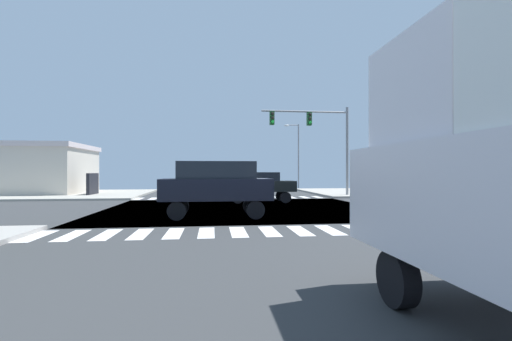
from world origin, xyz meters
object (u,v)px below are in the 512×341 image
(traffic_signal_mast, at_px, (315,130))
(sedan_nearside_1, at_px, (419,184))
(bank_building, at_px, (9,169))
(street_lamp, at_px, (296,150))
(suv_farside_1, at_px, (216,184))
(sedan_trailing_3, at_px, (260,184))

(traffic_signal_mast, distance_m, sedan_nearside_1, 8.26)
(bank_building, bearing_deg, traffic_signal_mast, -13.02)
(sedan_nearside_1, bearing_deg, bank_building, -107.96)
(traffic_signal_mast, distance_m, street_lamp, 14.18)
(sedan_nearside_1, distance_m, suv_farside_1, 15.19)
(sedan_trailing_3, bearing_deg, traffic_signal_mast, 131.32)
(traffic_signal_mast, relative_size, bank_building, 0.49)
(bank_building, height_order, sedan_trailing_3, bank_building)
(sedan_nearside_1, xyz_separation_m, suv_farside_1, (-13.48, -7.00, 0.28))
(suv_farside_1, xyz_separation_m, sedan_trailing_3, (2.80, 7.00, -0.28))
(bank_building, xyz_separation_m, sedan_nearside_1, (30.62, -9.92, -1.00))
(traffic_signal_mast, xyz_separation_m, sedan_nearside_1, (5.89, -4.20, -3.97))
(suv_farside_1, bearing_deg, bank_building, 45.36)
(sedan_trailing_3, bearing_deg, street_lamp, 159.85)
(traffic_signal_mast, xyz_separation_m, sedan_trailing_3, (-4.78, -4.20, -3.97))
(bank_building, xyz_separation_m, sedan_trailing_3, (19.94, -9.92, -1.00))
(street_lamp, bearing_deg, sedan_trailing_3, -110.15)
(bank_building, bearing_deg, sedan_trailing_3, -26.45)
(street_lamp, height_order, sedan_nearside_1, street_lamp)
(suv_farside_1, height_order, sedan_trailing_3, suv_farside_1)
(street_lamp, relative_size, bank_building, 0.53)
(sedan_nearside_1, bearing_deg, street_lamp, -167.69)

